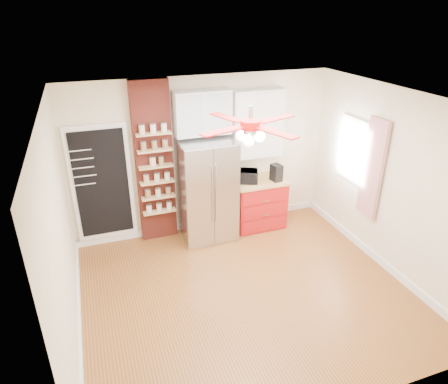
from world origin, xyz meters
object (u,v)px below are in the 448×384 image
object	(u,v)px
ceiling_fan	(250,125)
pantry_jar_oats	(153,161)
canister_left	(280,177)
fridge	(207,190)
red_cabinet	(258,203)
toaster_oven	(246,176)
coffee_maker	(276,173)

from	to	relation	value
ceiling_fan	pantry_jar_oats	distance (m)	2.24
ceiling_fan	canister_left	distance (m)	2.48
ceiling_fan	pantry_jar_oats	world-z (taller)	ceiling_fan
fridge	red_cabinet	xyz separation A→B (m)	(0.97, 0.05, -0.42)
red_cabinet	toaster_oven	world-z (taller)	toaster_oven
red_cabinet	ceiling_fan	bearing A→B (deg)	-118.71
red_cabinet	canister_left	xyz separation A→B (m)	(0.35, -0.12, 0.52)
red_cabinet	canister_left	distance (m)	0.63
pantry_jar_oats	coffee_maker	bearing A→B (deg)	-6.32
fridge	toaster_oven	world-z (taller)	fridge
ceiling_fan	fridge	bearing A→B (deg)	91.76
toaster_oven	coffee_maker	size ratio (longest dim) A/B	1.34
canister_left	pantry_jar_oats	xyz separation A→B (m)	(-2.16, 0.24, 0.47)
ceiling_fan	canister_left	xyz separation A→B (m)	(1.27, 1.56, -1.46)
fridge	pantry_jar_oats	xyz separation A→B (m)	(-0.84, 0.17, 0.56)
coffee_maker	canister_left	size ratio (longest dim) A/B	2.14
fridge	toaster_oven	bearing A→B (deg)	4.27
toaster_oven	canister_left	size ratio (longest dim) A/B	2.87
ceiling_fan	coffee_maker	distance (m)	2.41
fridge	toaster_oven	size ratio (longest dim) A/B	4.43
fridge	coffee_maker	world-z (taller)	fridge
canister_left	ceiling_fan	bearing A→B (deg)	-129.15
pantry_jar_oats	ceiling_fan	bearing A→B (deg)	-63.66
ceiling_fan	coffee_maker	xyz separation A→B (m)	(1.19, 1.57, -1.38)
red_cabinet	canister_left	world-z (taller)	canister_left
coffee_maker	canister_left	world-z (taller)	coffee_maker
red_cabinet	pantry_jar_oats	size ratio (longest dim) A/B	7.00
red_cabinet	fridge	bearing A→B (deg)	-177.05
coffee_maker	canister_left	distance (m)	0.11
red_cabinet	coffee_maker	size ratio (longest dim) A/B	3.20
toaster_oven	ceiling_fan	bearing A→B (deg)	-89.64
fridge	pantry_jar_oats	world-z (taller)	fridge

